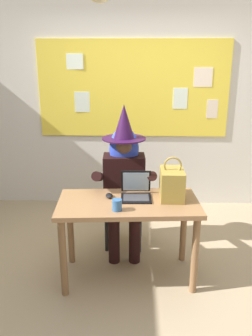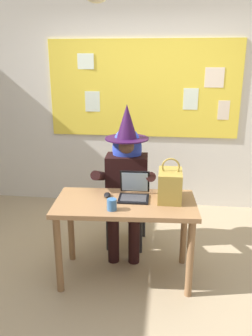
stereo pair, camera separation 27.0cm
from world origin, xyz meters
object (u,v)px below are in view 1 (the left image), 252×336
chair_at_desk (125,196)px  coffee_mug (117,205)px  laptop (136,192)px  computer_mouse (109,196)px  handbag (172,184)px  desk_main (128,214)px  person_costumed (124,173)px

chair_at_desk → coffee_mug: size_ratio=9.64×
laptop → computer_mouse: (-0.24, -0.02, -0.03)m
handbag → coffee_mug: (-0.46, -0.27, -0.09)m
handbag → laptop: bearing=177.7°
desk_main → computer_mouse: (-0.17, 0.08, 0.13)m
chair_at_desk → coffee_mug: (-0.03, -0.85, 0.27)m
laptop → computer_mouse: bearing=-176.9°
computer_mouse → handbag: bearing=-8.0°
desk_main → computer_mouse: 0.23m
laptop → coffee_mug: 0.32m
desk_main → chair_at_desk: 0.68m
person_costumed → handbag: (0.44, -0.45, 0.06)m
computer_mouse → coffee_mug: (0.09, -0.27, 0.03)m
person_costumed → laptop: person_costumed is taller
chair_at_desk → handbag: (0.44, -0.58, 0.36)m
person_costumed → coffee_mug: (-0.03, -0.73, -0.02)m
desk_main → chair_at_desk: size_ratio=1.37×
laptop → person_costumed: bearing=104.0°
computer_mouse → laptop: bearing=-4.1°
computer_mouse → handbag: (0.55, 0.01, 0.12)m
person_costumed → computer_mouse: (-0.11, -0.46, -0.05)m
person_costumed → coffee_mug: person_costumed is taller
person_costumed → handbag: bearing=41.4°
chair_at_desk → handbag: bearing=38.7°
desk_main → handbag: handbag is taller
laptop → computer_mouse: laptop is taller
desk_main → laptop: bearing=57.8°
chair_at_desk → handbag: handbag is taller
handbag → computer_mouse: bearing=-179.3°
laptop → handbag: handbag is taller
computer_mouse → person_costumed: bearing=67.3°
handbag → coffee_mug: handbag is taller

